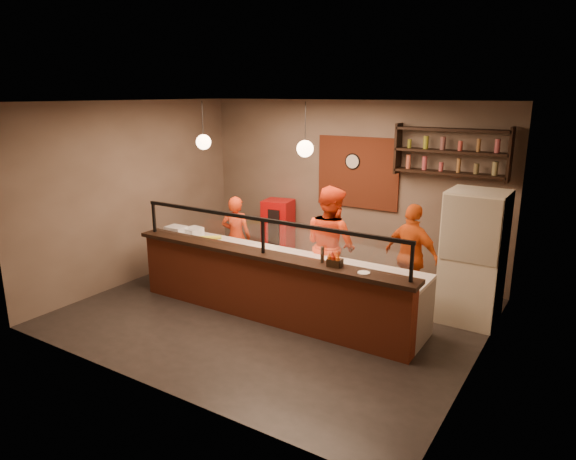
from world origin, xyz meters
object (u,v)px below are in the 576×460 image
Objects in this scene: cook_left at (236,237)px; cook_mid at (331,245)px; cook_right at (412,256)px; fridge at (473,257)px; red_cooler at (278,231)px; wall_clock at (353,161)px; pizza_dough at (260,249)px; condiment_caddy at (335,263)px; pepper_mill at (322,255)px.

cook_left is 0.79× the size of cook_mid.
cook_right is 0.94m from fridge.
wall_clock is at bearing 2.60° from red_cooler.
red_cooler is at bearing 115.35° from pizza_dough.
cook_left is 7.96× the size of condiment_caddy.
wall_clock is 0.16× the size of cook_mid.
fridge reaches higher than cook_mid.
cook_left is 3.23m from cook_right.
cook_mid reaches higher than pepper_mill.
fridge is at bearing 166.95° from cook_left.
wall_clock is 2.28m from cook_right.
cook_left is 1.19× the size of red_cooler.
cook_mid is at bearing -75.85° from wall_clock.
pepper_mill is (2.48, -1.26, 0.42)m from cook_left.
fridge is at bearing -142.99° from cook_mid.
red_cooler is (-1.85, 1.29, -0.33)m from cook_mid.
cook_left is at bearing -139.22° from wall_clock.
cook_mid reaches higher than cook_left.
fridge is at bearing -166.72° from cook_right.
pizza_dough is (-3.04, -1.12, -0.08)m from fridge.
cook_left is 1.38m from pizza_dough.
red_cooler is 3.52m from condiment_caddy.
pepper_mill is at bearing -55.62° from red_cooler.
pizza_dough is (1.11, -0.81, 0.15)m from cook_left.
cook_left is 0.76× the size of fridge.
red_cooler is 2.14m from pizza_dough.
cook_mid reaches higher than condiment_caddy.
red_cooler is at bearing -167.90° from wall_clock.
pizza_dough is at bearing -103.48° from wall_clock.
cook_right is at bearing 168.81° from cook_left.
red_cooler is at bearing 1.22° from cook_right.
pepper_mill is at bearing 135.68° from cook_left.
pizza_dough is at bearing -74.16° from red_cooler.
wall_clock is at bearing 111.14° from condiment_caddy.
wall_clock is 0.24× the size of red_cooler.
cook_right is 1.32× the size of red_cooler.
pizza_dough is (-2.10, -1.16, 0.07)m from cook_right.
wall_clock is 2.59m from pizza_dough.
cook_mid reaches higher than red_cooler.
cook_left is at bearing 21.57° from cook_right.
condiment_caddy is (1.59, -0.50, 0.21)m from pizza_dough.
condiment_caddy is at bearing 136.73° from cook_left.
pepper_mill reaches higher than red_cooler.
cook_mid is at bearing -166.36° from fridge.
fridge reaches higher than pepper_mill.
wall_clock is 2.96m from pepper_mill.
wall_clock is 0.54× the size of pizza_dough.
pizza_dough is at bearing 126.47° from cook_left.
fridge is 8.77× the size of pepper_mill.
cook_mid reaches higher than cook_right.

